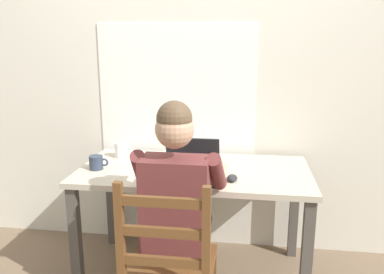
% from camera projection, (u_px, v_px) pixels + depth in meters
% --- Properties ---
extents(ground_plane, '(8.00, 8.00, 0.00)m').
position_uv_depth(ground_plane, '(194.00, 272.00, 2.71)').
color(ground_plane, brown).
extents(back_wall, '(6.00, 0.08, 2.60)m').
position_uv_depth(back_wall, '(202.00, 75.00, 2.83)').
color(back_wall, silver).
rests_on(back_wall, ground).
extents(desk, '(1.46, 0.75, 0.74)m').
position_uv_depth(desk, '(194.00, 183.00, 2.55)').
color(desk, '#BCB29E').
rests_on(desk, ground).
extents(seated_person, '(0.50, 0.60, 1.26)m').
position_uv_depth(seated_person, '(179.00, 202.00, 2.11)').
color(seated_person, brown).
rests_on(seated_person, ground).
extents(wooden_chair, '(0.42, 0.42, 0.96)m').
position_uv_depth(wooden_chair, '(169.00, 269.00, 1.90)').
color(wooden_chair, brown).
rests_on(wooden_chair, ground).
extents(laptop, '(0.33, 0.31, 0.23)m').
position_uv_depth(laptop, '(191.00, 168.00, 2.37)').
color(laptop, '#232328').
rests_on(laptop, desk).
extents(computer_mouse, '(0.06, 0.10, 0.03)m').
position_uv_depth(computer_mouse, '(232.00, 178.00, 2.31)').
color(computer_mouse, '#232328').
rests_on(computer_mouse, desk).
extents(coffee_mug_white, '(0.12, 0.09, 0.10)m').
position_uv_depth(coffee_mug_white, '(121.00, 150.00, 2.77)').
color(coffee_mug_white, white).
rests_on(coffee_mug_white, desk).
extents(coffee_mug_dark, '(0.12, 0.09, 0.09)m').
position_uv_depth(coffee_mug_dark, '(96.00, 163.00, 2.51)').
color(coffee_mug_dark, '#2D384C').
rests_on(coffee_mug_dark, desk).
extents(book_stack_main, '(0.20, 0.15, 0.07)m').
position_uv_depth(book_stack_main, '(182.00, 156.00, 2.68)').
color(book_stack_main, '#38844C').
rests_on(book_stack_main, desk).
extents(paper_pile_near_laptop, '(0.25, 0.21, 0.01)m').
position_uv_depth(paper_pile_near_laptop, '(189.00, 159.00, 2.72)').
color(paper_pile_near_laptop, white).
rests_on(paper_pile_near_laptop, desk).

